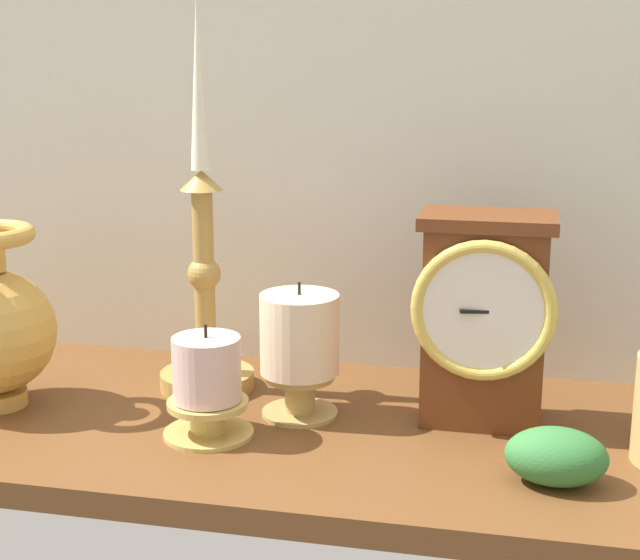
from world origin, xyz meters
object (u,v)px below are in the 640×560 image
(candlestick_tall_left, at_px, (205,285))
(pillar_candle_near_clock, at_px, (207,387))
(mantel_clock, at_px, (484,317))
(pillar_candle_front, at_px, (300,346))

(candlestick_tall_left, xyz_separation_m, pillar_candle_near_clock, (0.04, -0.12, -0.06))
(mantel_clock, relative_size, candlestick_tall_left, 0.51)
(candlestick_tall_left, bearing_deg, pillar_candle_near_clock, -70.52)
(pillar_candle_near_clock, bearing_deg, candlestick_tall_left, 109.48)
(pillar_candle_front, distance_m, pillar_candle_near_clock, 0.10)
(candlestick_tall_left, xyz_separation_m, pillar_candle_front, (0.11, -0.05, -0.04))
(pillar_candle_front, bearing_deg, pillar_candle_near_clock, -136.44)
(mantel_clock, bearing_deg, pillar_candle_front, -173.73)
(pillar_candle_front, xyz_separation_m, pillar_candle_near_clock, (-0.07, -0.07, -0.02))
(mantel_clock, bearing_deg, pillar_candle_near_clock, -160.51)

